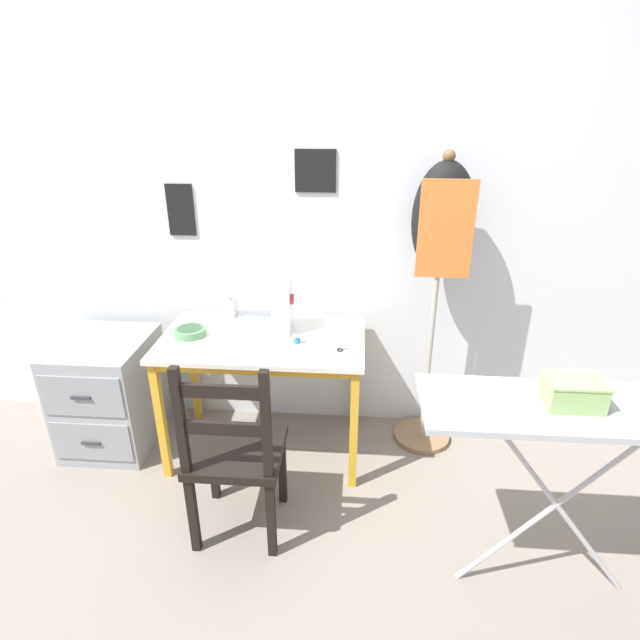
{
  "coord_description": "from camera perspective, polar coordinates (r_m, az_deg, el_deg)",
  "views": [
    {
      "loc": [
        0.48,
        -1.99,
        1.82
      ],
      "look_at": [
        0.3,
        0.28,
        0.82
      ],
      "focal_mm": 28.0,
      "sensor_mm": 36.0,
      "label": 1
    }
  ],
  "objects": [
    {
      "name": "wall_back",
      "position": [
        2.77,
        -5.72,
        12.21
      ],
      "size": [
        10.0,
        0.06,
        2.55
      ],
      "color": "silver",
      "rests_on": "ground_plane"
    },
    {
      "name": "sewing_table",
      "position": [
        2.63,
        -6.57,
        -3.74
      ],
      "size": [
        1.05,
        0.61,
        0.7
      ],
      "color": "silver",
      "rests_on": "ground_plane"
    },
    {
      "name": "fabric_bowl",
      "position": [
        2.68,
        -14.63,
        -1.28
      ],
      "size": [
        0.16,
        0.16,
        0.04
      ],
      "color": "#56895B",
      "rests_on": "sewing_table"
    },
    {
      "name": "filing_cabinet",
      "position": [
        3.08,
        -22.81,
        -7.62
      ],
      "size": [
        0.46,
        0.55,
        0.64
      ],
      "color": "#93999E",
      "rests_on": "ground_plane"
    },
    {
      "name": "ground_plane",
      "position": [
        2.74,
        -7.11,
        -18.16
      ],
      "size": [
        14.0,
        14.0,
        0.0
      ],
      "primitive_type": "plane",
      "color": "gray"
    },
    {
      "name": "scissors",
      "position": [
        2.46,
        2.92,
        -3.35
      ],
      "size": [
        0.13,
        0.08,
        0.01
      ],
      "color": "silver",
      "rests_on": "sewing_table"
    },
    {
      "name": "storage_box",
      "position": [
        1.92,
        26.98,
        -7.39
      ],
      "size": [
        0.2,
        0.13,
        0.1
      ],
      "color": "#8EB266",
      "rests_on": "ironing_board"
    },
    {
      "name": "thread_spool_near_machine",
      "position": [
        2.51,
        -2.65,
        -2.23
      ],
      "size": [
        0.04,
        0.04,
        0.04
      ],
      "color": "#2875C1",
      "rests_on": "sewing_table"
    },
    {
      "name": "ironing_board",
      "position": [
        1.98,
        27.41,
        -9.84
      ],
      "size": [
        1.09,
        0.36,
        0.87
      ],
      "color": "#ADB2B7",
      "rests_on": "ground_plane"
    },
    {
      "name": "sewing_machine",
      "position": [
        2.63,
        -6.48,
        1.52
      ],
      "size": [
        0.35,
        0.18,
        0.31
      ],
      "color": "white",
      "rests_on": "sewing_table"
    },
    {
      "name": "dress_form",
      "position": [
        2.56,
        13.65,
        8.8
      ],
      "size": [
        0.32,
        0.32,
        1.62
      ],
      "color": "#846647",
      "rests_on": "ground_plane"
    },
    {
      "name": "wooden_chair",
      "position": [
        2.26,
        -9.67,
        -14.81
      ],
      "size": [
        0.4,
        0.38,
        0.92
      ],
      "color": "black",
      "rests_on": "ground_plane"
    }
  ]
}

